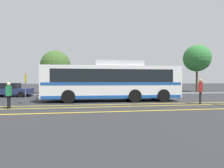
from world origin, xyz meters
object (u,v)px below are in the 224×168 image
parked_car_0 (11,90)px  bus_stop_sign (25,84)px  pedestrian_2 (200,90)px  tree_1 (56,65)px  transit_bus (112,81)px  tree_0 (197,58)px  pedestrian_1 (9,94)px  parked_car_1 (77,89)px

parked_car_0 → bus_stop_sign: (3.60, -6.53, 0.68)m
pedestrian_2 → parked_car_0: bearing=89.7°
pedestrian_2 → bus_stop_sign: bearing=109.0°
bus_stop_sign → tree_1: (0.44, 10.04, 2.26)m
transit_bus → parked_car_0: bearing=63.3°
parked_car_0 → bus_stop_sign: bus_stop_sign is taller
transit_bus → tree_0: 18.48m
parked_car_0 → pedestrian_2: size_ratio=2.33×
tree_0 → transit_bus: bearing=-144.7°
bus_stop_sign → tree_1: 10.30m
tree_0 → bus_stop_sign: bearing=-151.4°
parked_car_0 → bus_stop_sign: size_ratio=1.90×
tree_1 → transit_bus: bearing=-56.3°
transit_bus → parked_car_0: transit_bus is taller
parked_car_0 → tree_1: (4.04, 3.51, 2.94)m
parked_car_0 → tree_0: bearing=100.8°
pedestrian_1 → pedestrian_2: bearing=83.9°
pedestrian_1 → tree_0: 25.80m
parked_car_1 → tree_0: (18.02, 4.61, 4.47)m
parked_car_1 → tree_0: 19.13m
bus_stop_sign → tree_1: tree_1 is taller
pedestrian_1 → tree_1: tree_1 is taller
transit_bus → tree_0: tree_0 is taller
pedestrian_1 → tree_1: size_ratio=0.28×
parked_car_1 → tree_0: bearing=-75.1°
parked_car_0 → tree_0: size_ratio=0.58×
parked_car_0 → pedestrian_1: size_ratio=2.68×
pedestrian_1 → bus_stop_sign: bearing=165.1°
pedestrian_1 → parked_car_0: bearing=-165.9°
parked_car_0 → pedestrian_1: (3.32, -8.57, 0.16)m
tree_0 → tree_1: (-20.78, -1.53, -1.52)m
transit_bus → parked_car_1: (-3.21, 5.87, -0.93)m
parked_car_0 → transit_bus: bearing=60.8°
tree_1 → bus_stop_sign: bearing=-92.5°
bus_stop_sign → tree_0: size_ratio=0.31×
pedestrian_2 → tree_1: size_ratio=0.33×
pedestrian_2 → bus_stop_sign: bus_stop_sign is taller
parked_car_1 → tree_0: tree_0 is taller
tree_0 → tree_1: 20.90m
transit_bus → pedestrian_2: bearing=-114.3°
pedestrian_1 → bus_stop_sign: bus_stop_sign is taller
pedestrian_1 → pedestrian_2: (12.62, 0.22, 0.15)m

